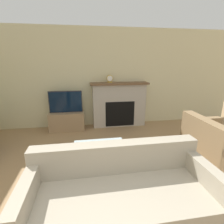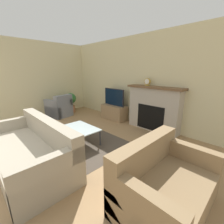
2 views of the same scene
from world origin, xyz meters
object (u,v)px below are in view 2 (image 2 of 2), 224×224
(tv, at_px, (114,97))
(mantel_clock, at_px, (147,82))
(couch_sectional, at_px, (31,151))
(potted_plant, at_px, (71,101))
(coffee_table, at_px, (78,130))
(couch_loveseat, at_px, (163,185))
(armchair_by_window, at_px, (60,108))

(tv, distance_m, mantel_clock, 1.34)
(couch_sectional, xyz_separation_m, mantel_clock, (0.34, 3.10, 1.08))
(tv, height_order, potted_plant, tv)
(coffee_table, bearing_deg, couch_loveseat, -3.75)
(couch_loveseat, bearing_deg, potted_plant, 73.14)
(tv, height_order, mantel_clock, mantel_clock)
(couch_sectional, bearing_deg, mantel_clock, 83.81)
(tv, height_order, coffee_table, tv)
(couch_sectional, xyz_separation_m, potted_plant, (-2.80, 2.39, 0.18))
(couch_sectional, bearing_deg, coffee_table, 97.86)
(couch_sectional, distance_m, potted_plant, 3.68)
(tv, bearing_deg, mantel_clock, 6.11)
(mantel_clock, bearing_deg, potted_plant, -167.17)
(armchair_by_window, height_order, potted_plant, armchair_by_window)
(armchair_by_window, distance_m, coffee_table, 2.49)
(armchair_by_window, relative_size, coffee_table, 0.99)
(armchair_by_window, relative_size, potted_plant, 1.15)
(mantel_clock, bearing_deg, couch_loveseat, -51.85)
(couch_sectional, bearing_deg, potted_plant, 139.52)
(tv, bearing_deg, coffee_table, -69.36)
(couch_loveseat, bearing_deg, tv, 54.85)
(tv, distance_m, couch_loveseat, 3.60)
(potted_plant, xyz_separation_m, mantel_clock, (3.13, 0.71, 0.90))
(tv, relative_size, potted_plant, 1.10)
(couch_sectional, bearing_deg, tv, 106.25)
(potted_plant, bearing_deg, couch_loveseat, -16.86)
(tv, xyz_separation_m, couch_sectional, (0.87, -2.97, -0.50))
(coffee_table, xyz_separation_m, mantel_clock, (0.48, 2.04, 1.02))
(couch_sectional, relative_size, armchair_by_window, 2.41)
(couch_sectional, bearing_deg, couch_loveseat, 24.12)
(mantel_clock, bearing_deg, coffee_table, -103.32)
(mantel_clock, bearing_deg, armchair_by_window, -154.97)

